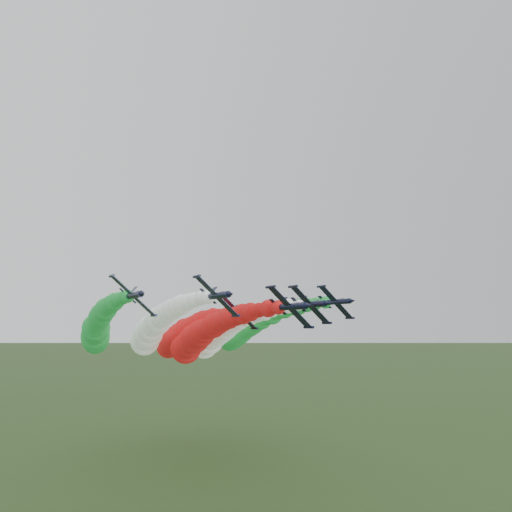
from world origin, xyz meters
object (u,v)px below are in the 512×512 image
object	(u,v)px
jet_inner_right	(217,335)
jet_outer_left	(98,329)
jet_outer_right	(245,329)
jet_lead	(199,338)
jet_inner_left	(153,329)
jet_trail	(178,337)

from	to	relation	value
jet_inner_right	jet_outer_left	xyz separation A→B (m)	(-30.91, 7.95, 1.51)
jet_outer_left	jet_outer_right	world-z (taller)	jet_outer_left
jet_lead	jet_inner_right	world-z (taller)	jet_inner_right
jet_inner_right	jet_outer_left	distance (m)	31.95
jet_outer_left	jet_outer_right	bearing A→B (deg)	-0.09
jet_lead	jet_outer_left	size ratio (longest dim) A/B	1.01
jet_inner_right	jet_outer_right	world-z (taller)	jet_outer_right
jet_inner_left	jet_inner_right	world-z (taller)	jet_inner_left
jet_trail	jet_inner_right	bearing A→B (deg)	-77.07
jet_lead	jet_trail	size ratio (longest dim) A/B	1.00
jet_trail	jet_outer_left	bearing A→B (deg)	-156.87
jet_lead	jet_outer_left	xyz separation A→B (m)	(-22.58, 14.69, 2.12)
jet_inner_right	jet_outer_left	size ratio (longest dim) A/B	1.01
jet_outer_left	jet_trail	world-z (taller)	jet_outer_left
jet_outer_right	jet_inner_left	bearing A→B (deg)	-167.73
jet_inner_right	jet_trail	bearing A→B (deg)	102.93
jet_outer_left	jet_trail	xyz separation A→B (m)	(26.49, 11.31, -2.42)
jet_outer_left	jet_inner_left	bearing A→B (deg)	-28.05
jet_outer_left	jet_outer_right	xyz separation A→B (m)	(43.81, -0.07, -0.17)
jet_outer_right	jet_outer_left	bearing A→B (deg)	179.91
jet_outer_left	jet_trail	bearing A→B (deg)	23.13
jet_lead	jet_outer_right	xyz separation A→B (m)	(21.22, 14.62, 1.95)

